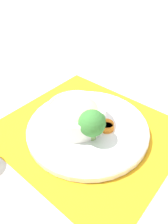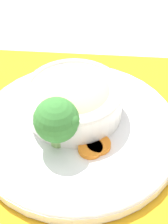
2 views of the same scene
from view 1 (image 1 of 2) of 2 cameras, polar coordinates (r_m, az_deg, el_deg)
name	(u,v)px [view 1 (image 1 of 2)]	position (r m, az deg, el deg)	size (l,w,h in m)	color
ground_plane	(88,131)	(0.59, 0.98, -5.12)	(4.00, 4.00, 0.00)	beige
placemat	(88,131)	(0.59, 0.98, -4.98)	(0.43, 0.47, 0.00)	orange
plate	(88,127)	(0.58, 1.00, -4.04)	(0.32, 0.32, 0.02)	white
bowl	(76,113)	(0.57, -2.04, -0.34)	(0.15, 0.15, 0.06)	silver
broccoli_floret	(92,123)	(0.51, 2.15, -2.97)	(0.07, 0.07, 0.08)	#84AD5B
carrot_slice_near	(107,128)	(0.57, 5.97, -4.15)	(0.04, 0.04, 0.01)	orange
carrot_slice_middle	(107,124)	(0.58, 5.97, -3.18)	(0.04, 0.04, 0.01)	orange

